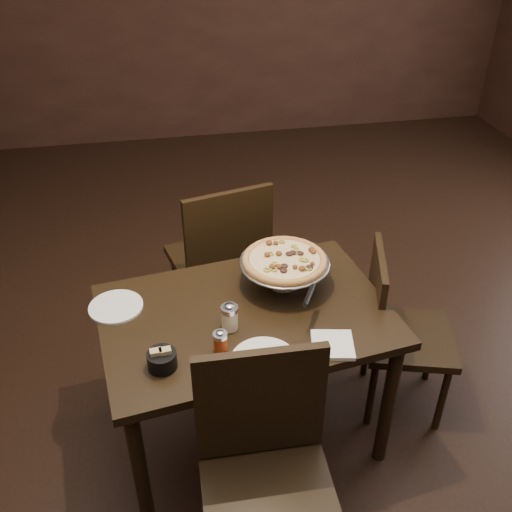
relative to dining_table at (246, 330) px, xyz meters
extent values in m
cube|color=black|center=(0.07, 0.05, -0.61)|extent=(6.00, 7.00, 0.02)
cube|color=black|center=(0.00, 0.00, 0.07)|extent=(1.19, 0.88, 0.04)
cylinder|color=black|center=(-0.45, -0.38, -0.27)|extent=(0.06, 0.06, 0.65)
cylinder|color=black|center=(0.53, -0.24, -0.27)|extent=(0.06, 0.06, 0.65)
cylinder|color=black|center=(-0.53, 0.24, -0.27)|extent=(0.06, 0.06, 0.65)
cylinder|color=black|center=(0.45, 0.38, -0.27)|extent=(0.06, 0.06, 0.65)
cylinder|color=silver|center=(0.18, 0.14, 0.09)|extent=(0.13, 0.13, 0.01)
cylinder|color=silver|center=(0.18, 0.14, 0.15)|extent=(0.03, 0.03, 0.10)
cylinder|color=silver|center=(0.18, 0.14, 0.20)|extent=(0.09, 0.09, 0.01)
cylinder|color=#9D9DA2|center=(0.18, 0.14, 0.20)|extent=(0.36, 0.36, 0.01)
torus|color=#9D9DA2|center=(0.18, 0.14, 0.21)|extent=(0.37, 0.37, 0.01)
cylinder|color=#AA7633|center=(0.18, 0.14, 0.21)|extent=(0.33, 0.33, 0.01)
torus|color=#AA7633|center=(0.18, 0.14, 0.22)|extent=(0.34, 0.34, 0.03)
cylinder|color=tan|center=(0.18, 0.14, 0.22)|extent=(0.28, 0.28, 0.01)
cylinder|color=#F3EBBD|center=(-0.07, -0.08, 0.13)|extent=(0.06, 0.06, 0.08)
cylinder|color=silver|center=(-0.07, -0.08, 0.18)|extent=(0.06, 0.06, 0.02)
ellipsoid|color=silver|center=(-0.07, -0.08, 0.20)|extent=(0.03, 0.03, 0.01)
cylinder|color=#992D0D|center=(-0.12, -0.19, 0.12)|extent=(0.05, 0.05, 0.07)
cylinder|color=silver|center=(-0.12, -0.19, 0.16)|extent=(0.05, 0.05, 0.02)
ellipsoid|color=silver|center=(-0.12, -0.19, 0.18)|extent=(0.03, 0.03, 0.01)
cylinder|color=black|center=(-0.33, -0.23, 0.12)|extent=(0.10, 0.10, 0.06)
cube|color=tan|center=(-0.35, -0.23, 0.14)|extent=(0.04, 0.03, 0.07)
cube|color=tan|center=(-0.32, -0.23, 0.14)|extent=(0.04, 0.03, 0.07)
cube|color=white|center=(0.27, -0.25, 0.10)|extent=(0.17, 0.17, 0.02)
cylinder|color=white|center=(-0.49, 0.12, 0.10)|extent=(0.21, 0.21, 0.01)
cylinder|color=white|center=(0.02, -0.28, 0.10)|extent=(0.23, 0.23, 0.01)
cone|color=silver|center=(0.22, -0.09, 0.21)|extent=(0.16, 0.16, 0.00)
cylinder|color=black|center=(0.22, -0.09, 0.21)|extent=(0.08, 0.12, 0.02)
cube|color=black|center=(-0.03, 0.74, -0.16)|extent=(0.52, 0.52, 0.04)
cube|color=black|center=(0.02, 0.55, 0.10)|extent=(0.43, 0.13, 0.45)
cylinder|color=black|center=(0.10, 0.95, -0.39)|extent=(0.04, 0.04, 0.42)
cylinder|color=black|center=(-0.24, 0.87, -0.39)|extent=(0.04, 0.04, 0.42)
cylinder|color=black|center=(0.18, 0.61, -0.39)|extent=(0.04, 0.04, 0.42)
cylinder|color=black|center=(-0.16, 0.53, -0.39)|extent=(0.04, 0.04, 0.42)
cube|color=black|center=(-0.04, -0.64, -0.16)|extent=(0.44, 0.44, 0.04)
cube|color=black|center=(-0.03, -0.45, 0.09)|extent=(0.42, 0.04, 0.44)
cylinder|color=black|center=(-0.20, -0.47, -0.39)|extent=(0.04, 0.04, 0.41)
cylinder|color=black|center=(0.14, -0.48, -0.39)|extent=(0.04, 0.04, 0.41)
cube|color=black|center=(0.74, 0.05, -0.21)|extent=(0.47, 0.47, 0.04)
cube|color=black|center=(0.57, 0.10, 0.02)|extent=(0.13, 0.37, 0.40)
cylinder|color=black|center=(0.84, -0.14, -0.41)|extent=(0.03, 0.03, 0.37)
cylinder|color=black|center=(0.93, 0.15, -0.41)|extent=(0.03, 0.03, 0.37)
cylinder|color=black|center=(0.55, -0.06, -0.41)|extent=(0.03, 0.03, 0.37)
cylinder|color=black|center=(0.64, 0.24, -0.41)|extent=(0.03, 0.03, 0.37)
camera|label=1|loc=(-0.28, -1.68, 1.49)|focal=40.00mm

